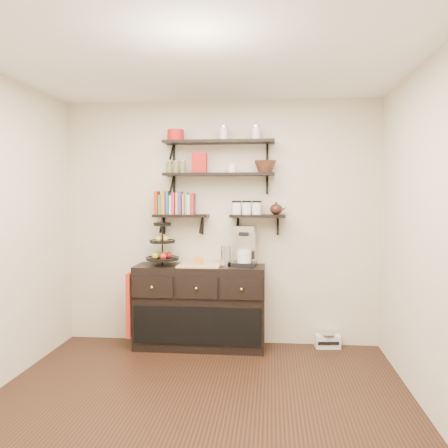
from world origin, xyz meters
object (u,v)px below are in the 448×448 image
(sideboard, at_px, (200,306))
(coffee_maker, at_px, (244,247))
(radio, at_px, (328,341))
(fruit_stand, at_px, (163,249))

(sideboard, bearing_deg, coffee_maker, 3.51)
(sideboard, xyz_separation_m, coffee_maker, (0.48, 0.03, 0.65))
(sideboard, bearing_deg, radio, 5.03)
(fruit_stand, relative_size, coffee_maker, 1.20)
(sideboard, distance_m, coffee_maker, 0.81)
(sideboard, relative_size, fruit_stand, 2.69)
(coffee_maker, relative_size, radio, 1.57)
(coffee_maker, bearing_deg, radio, 12.72)
(fruit_stand, xyz_separation_m, coffee_maker, (0.89, 0.03, 0.03))
(fruit_stand, distance_m, radio, 2.06)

